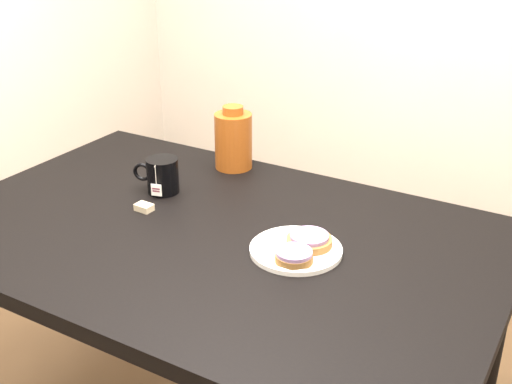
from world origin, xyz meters
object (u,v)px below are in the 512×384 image
at_px(bagel_back, 309,240).
at_px(bagel_front, 294,256).
at_px(teabag_pouch, 144,207).
at_px(mug, 162,175).
at_px(table, 213,259).
at_px(bagel_package, 233,140).
at_px(plate, 296,249).

height_order(bagel_back, bagel_front, same).
distance_m(bagel_back, teabag_pouch, 0.46).
relative_size(bagel_front, mug, 0.82).
bearing_deg(teabag_pouch, mug, 104.53).
xyz_separation_m(table, mug, (-0.25, 0.12, 0.13)).
xyz_separation_m(table, bagel_back, (0.25, 0.04, 0.11)).
xyz_separation_m(bagel_front, mug, (-0.50, 0.17, 0.02)).
height_order(bagel_back, bagel_package, bagel_package).
xyz_separation_m(bagel_back, teabag_pouch, (-0.46, -0.04, -0.02)).
bearing_deg(table, bagel_front, -10.83).
height_order(plate, teabag_pouch, teabag_pouch).
height_order(plate, bagel_back, bagel_back).
bearing_deg(mug, bagel_package, 57.02).
relative_size(plate, bagel_package, 1.12).
relative_size(bagel_back, bagel_front, 1.00).
relative_size(plate, teabag_pouch, 4.77).
bearing_deg(bagel_front, teabag_pouch, 173.98).
bearing_deg(plate, bagel_back, 54.58).
distance_m(mug, bagel_package, 0.27).
bearing_deg(table, bagel_back, 8.40).
height_order(table, mug, mug).
bearing_deg(table, teabag_pouch, 179.65).
distance_m(plate, mug, 0.49).
height_order(mug, teabag_pouch, mug).
bearing_deg(mug, plate, -29.64).
height_order(bagel_front, teabag_pouch, bagel_front).
bearing_deg(table, plate, 2.09).
distance_m(bagel_front, mug, 0.52).
relative_size(bagel_back, mug, 0.82).
xyz_separation_m(bagel_back, bagel_front, (0.00, -0.08, 0.00)).
bearing_deg(bagel_back, teabag_pouch, -175.66).
height_order(plate, mug, mug).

